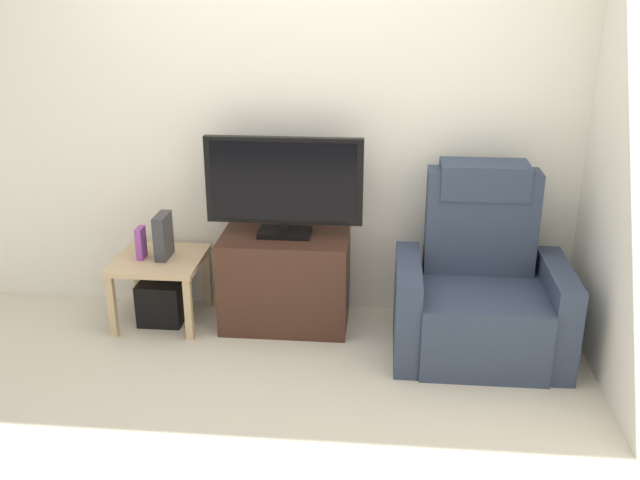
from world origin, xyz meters
TOP-DOWN VIEW (x-y plane):
  - ground_plane at (0.00, 0.00)m, footprint 6.40×6.40m
  - wall_back at (0.00, 1.13)m, footprint 6.40×0.06m
  - tv_stand at (0.05, 0.83)m, footprint 0.78×0.47m
  - television at (0.05, 0.85)m, footprint 0.95×0.20m
  - recliner_armchair at (1.22, 0.62)m, footprint 0.98×0.78m
  - side_table at (-0.74, 0.80)m, footprint 0.54×0.54m
  - subwoofer_box at (-0.74, 0.80)m, footprint 0.27×0.27m
  - book_upright at (-0.84, 0.78)m, footprint 0.04×0.10m
  - game_console at (-0.71, 0.81)m, footprint 0.07×0.20m

SIDE VIEW (x-z plane):
  - ground_plane at x=0.00m, z-range 0.00..0.00m
  - subwoofer_box at x=-0.74m, z-range 0.00..0.27m
  - tv_stand at x=0.05m, z-range 0.00..0.59m
  - side_table at x=-0.74m, z-range 0.15..0.59m
  - recliner_armchair at x=1.22m, z-range -0.17..0.91m
  - book_upright at x=-0.84m, z-range 0.44..0.64m
  - game_console at x=-0.71m, z-range 0.44..0.71m
  - television at x=0.05m, z-range 0.61..1.22m
  - wall_back at x=0.00m, z-range 0.00..2.60m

